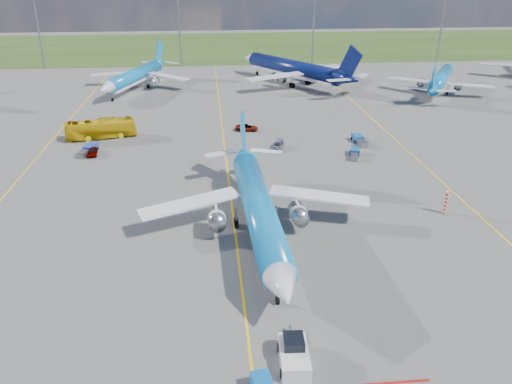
{
  "coord_description": "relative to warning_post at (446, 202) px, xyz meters",
  "views": [
    {
      "loc": [
        -2.51,
        -44.34,
        27.94
      ],
      "look_at": [
        2.62,
        7.88,
        4.0
      ],
      "focal_mm": 35.0,
      "sensor_mm": 36.0,
      "label": 1
    }
  ],
  "objects": [
    {
      "name": "apron_bus",
      "position": [
        -47.45,
        34.25,
        0.19
      ],
      "size": [
        12.46,
        5.38,
        3.38
      ],
      "primitive_type": "imported",
      "rotation": [
        0.0,
        0.0,
        1.79
      ],
      "color": "gold",
      "rests_on": "ground"
    },
    {
      "name": "baggage_tug_e",
      "position": [
        -2.84,
        27.15,
        -0.96
      ],
      "size": [
        1.65,
        5.2,
        1.15
      ],
      "rotation": [
        0.0,
        0.0,
        0.06
      ],
      "color": "#184E92",
      "rests_on": "ground"
    },
    {
      "name": "taxiway_lines",
      "position": [
        -25.83,
        19.7,
        -1.49
      ],
      "size": [
        60.25,
        160.0,
        0.02
      ],
      "color": "yellow",
      "rests_on": "ground"
    },
    {
      "name": "grass_strip",
      "position": [
        -26.0,
        142.0,
        -1.5
      ],
      "size": [
        400.0,
        80.0,
        0.01
      ],
      "primitive_type": "cube",
      "color": "#2D4719",
      "rests_on": "ground"
    },
    {
      "name": "baggage_tug_w",
      "position": [
        -5.49,
        20.81,
        -1.01
      ],
      "size": [
        2.63,
        4.83,
        1.05
      ],
      "rotation": [
        0.0,
        0.0,
        -0.31
      ],
      "color": "#174E8A",
      "rests_on": "ground"
    },
    {
      "name": "ground",
      "position": [
        -26.0,
        -8.0,
        -1.5
      ],
      "size": [
        400.0,
        400.0,
        0.0
      ],
      "primitive_type": "plane",
      "color": "#5B5B58",
      "rests_on": "ground"
    },
    {
      "name": "pushback_tug",
      "position": [
        -22.73,
        -23.23,
        -0.7
      ],
      "size": [
        2.44,
        5.92,
        1.98
      ],
      "rotation": [
        0.0,
        0.0,
        -0.06
      ],
      "color": "silver",
      "rests_on": "ground"
    },
    {
      "name": "baggage_tug_c",
      "position": [
        -48.24,
        26.36,
        -0.96
      ],
      "size": [
        2.68,
        5.3,
        1.15
      ],
      "rotation": [
        0.0,
        0.0,
        -0.27
      ],
      "color": "#1B3AA3",
      "rests_on": "ground"
    },
    {
      "name": "bg_jet_ne",
      "position": [
        27.18,
        62.39,
        -1.5
      ],
      "size": [
        40.11,
        42.85,
        8.98
      ],
      "primitive_type": null,
      "rotation": [
        0.0,
        0.0,
        2.6
      ],
      "color": "#0D73BA",
      "rests_on": "ground"
    },
    {
      "name": "service_car_b",
      "position": [
        -21.55,
        36.0,
        -0.91
      ],
      "size": [
        4.56,
        2.71,
        1.19
      ],
      "primitive_type": "imported",
      "rotation": [
        0.0,
        0.0,
        1.39
      ],
      "color": "#999999",
      "rests_on": "ground"
    },
    {
      "name": "bg_jet_nnw",
      "position": [
        -45.95,
        72.02,
        -1.5
      ],
      "size": [
        37.77,
        43.25,
        9.52
      ],
      "primitive_type": null,
      "rotation": [
        0.0,
        0.0,
        -0.32
      ],
      "color": "#0D73BA",
      "rests_on": "ground"
    },
    {
      "name": "bg_jet_n",
      "position": [
        -6.68,
        74.48,
        -1.5
      ],
      "size": [
        52.04,
        55.31,
        11.57
      ],
      "primitive_type": null,
      "rotation": [
        0.0,
        0.0,
        3.71
      ],
      "color": "#081246",
      "rests_on": "ground"
    },
    {
      "name": "service_car_c",
      "position": [
        -17.11,
        25.78,
        -0.92
      ],
      "size": [
        2.74,
        4.33,
        1.17
      ],
      "primitive_type": "imported",
      "rotation": [
        0.0,
        0.0,
        -0.3
      ],
      "color": "#999999",
      "rests_on": "ground"
    },
    {
      "name": "warning_post",
      "position": [
        0.0,
        0.0,
        0.0
      ],
      "size": [
        0.5,
        0.5,
        3.0
      ],
      "primitive_type": "cylinder",
      "color": "red",
      "rests_on": "ground"
    },
    {
      "name": "floodlight_masts",
      "position": [
        -16.0,
        102.0,
        11.06
      ],
      "size": [
        202.2,
        0.5,
        22.7
      ],
      "color": "slate",
      "rests_on": "ground"
    },
    {
      "name": "service_car_a",
      "position": [
        -47.35,
        25.47,
        -0.89
      ],
      "size": [
        1.88,
        3.71,
        1.21
      ],
      "primitive_type": "imported",
      "rotation": [
        0.0,
        0.0,
        0.13
      ],
      "color": "#999999",
      "rests_on": "ground"
    },
    {
      "name": "main_airliner",
      "position": [
        -23.38,
        -3.31,
        -1.5
      ],
      "size": [
        29.85,
        38.51,
        9.85
      ],
      "primitive_type": null,
      "rotation": [
        0.0,
        0.0,
        0.03
      ],
      "color": "#0D73BA",
      "rests_on": "ground"
    }
  ]
}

